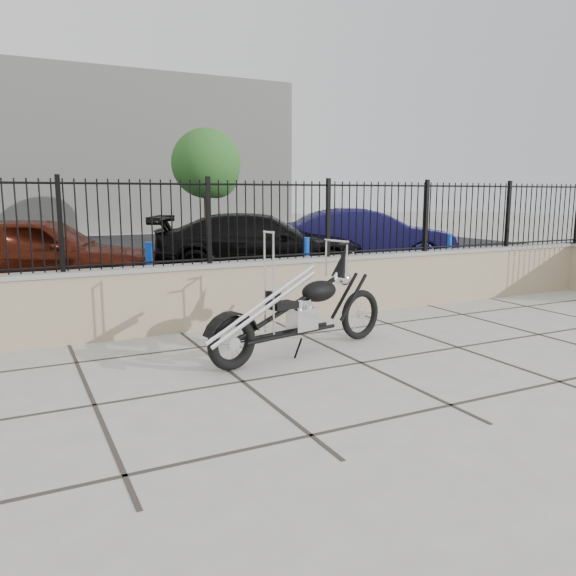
{
  "coord_description": "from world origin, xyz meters",
  "views": [
    {
      "loc": [
        -3.61,
        -5.3,
        1.96
      ],
      "look_at": [
        -0.49,
        0.96,
        0.79
      ],
      "focal_mm": 35.0,
      "sensor_mm": 36.0,
      "label": 1
    }
  ],
  "objects_px": {
    "chopper_motorcycle": "(299,292)",
    "car_red": "(40,254)",
    "car_blue": "(365,238)",
    "car_black": "(261,244)"
  },
  "relations": [
    {
      "from": "car_blue",
      "to": "car_red",
      "type": "bearing_deg",
      "value": 116.4
    },
    {
      "from": "car_black",
      "to": "car_red",
      "type": "bearing_deg",
      "value": 120.56
    },
    {
      "from": "chopper_motorcycle",
      "to": "car_blue",
      "type": "bearing_deg",
      "value": 37.13
    },
    {
      "from": "chopper_motorcycle",
      "to": "car_red",
      "type": "xyz_separation_m",
      "value": [
        -2.6,
        6.05,
        -0.0
      ]
    },
    {
      "from": "chopper_motorcycle",
      "to": "car_blue",
      "type": "xyz_separation_m",
      "value": [
        5.49,
        6.65,
        0.0
      ]
    },
    {
      "from": "chopper_motorcycle",
      "to": "car_black",
      "type": "relative_size",
      "value": 0.51
    },
    {
      "from": "car_red",
      "to": "car_black",
      "type": "bearing_deg",
      "value": -63.08
    },
    {
      "from": "car_red",
      "to": "chopper_motorcycle",
      "type": "bearing_deg",
      "value": -134.99
    },
    {
      "from": "chopper_motorcycle",
      "to": "car_blue",
      "type": "distance_m",
      "value": 8.62
    },
    {
      "from": "chopper_motorcycle",
      "to": "car_blue",
      "type": "height_order",
      "value": "car_blue"
    }
  ]
}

